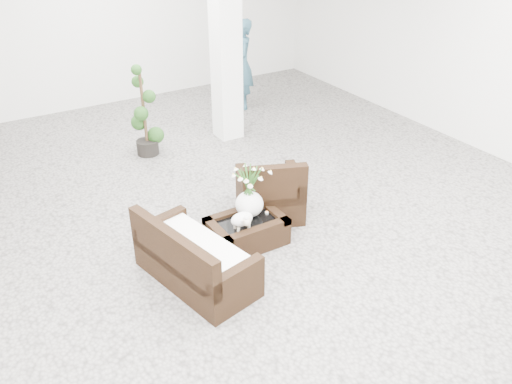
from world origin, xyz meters
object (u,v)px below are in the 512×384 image
loveseat (196,251)px  topiary (144,111)px  armchair (270,185)px  coffee_table (247,232)px

loveseat → topiary: topiary is taller
armchair → topiary: size_ratio=0.59×
coffee_table → loveseat: size_ratio=0.63×
armchair → loveseat: 1.62m
coffee_table → loveseat: (-0.82, -0.32, 0.22)m
coffee_table → armchair: size_ratio=1.04×
coffee_table → armchair: bearing=35.3°
coffee_table → armchair: armchair is taller
loveseat → topiary: bearing=-24.7°
coffee_table → topiary: size_ratio=0.61×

